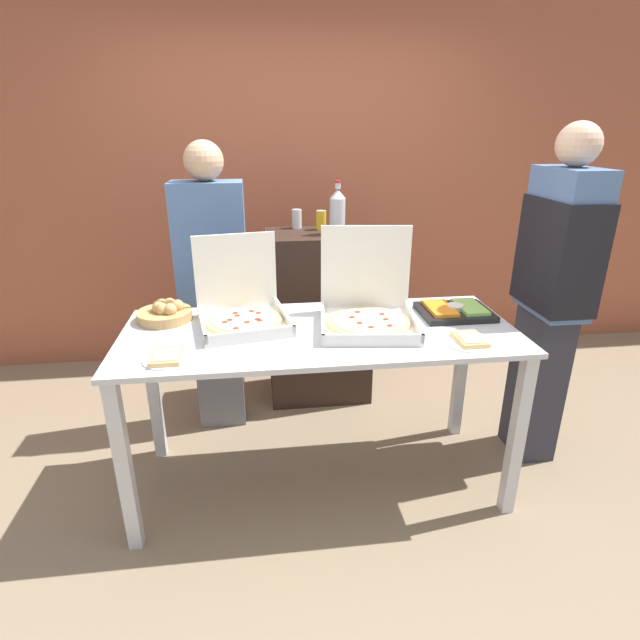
# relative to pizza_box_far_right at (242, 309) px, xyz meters

# --- Properties ---
(ground_plane) EXTENTS (16.00, 16.00, 0.00)m
(ground_plane) POSITION_rel_pizza_box_far_right_xyz_m (0.37, -0.14, -0.95)
(ground_plane) COLOR #847056
(brick_wall_behind) EXTENTS (10.00, 0.06, 2.80)m
(brick_wall_behind) POSITION_rel_pizza_box_far_right_xyz_m (0.37, 1.56, 0.45)
(brick_wall_behind) COLOR #9E5138
(brick_wall_behind) RESTS_ON ground_plane
(buffet_table) EXTENTS (1.88, 0.78, 0.88)m
(buffet_table) POSITION_rel_pizza_box_far_right_xyz_m (0.37, -0.14, -0.20)
(buffet_table) COLOR silver
(buffet_table) RESTS_ON ground_plane
(pizza_box_far_right) EXTENTS (0.48, 0.49, 0.41)m
(pizza_box_far_right) POSITION_rel_pizza_box_far_right_xyz_m (0.00, 0.00, 0.00)
(pizza_box_far_right) COLOR silver
(pizza_box_far_right) RESTS_ON buffet_table
(pizza_box_far_left) EXTENTS (0.51, 0.52, 0.45)m
(pizza_box_far_left) POSITION_rel_pizza_box_far_right_xyz_m (0.61, -0.09, 0.01)
(pizza_box_far_left) COLOR silver
(pizza_box_far_left) RESTS_ON buffet_table
(paper_plate_front_right) EXTENTS (0.23, 0.23, 0.03)m
(paper_plate_front_right) POSITION_rel_pizza_box_far_right_xyz_m (1.02, -0.37, -0.06)
(paper_plate_front_right) COLOR white
(paper_plate_front_right) RESTS_ON buffet_table
(paper_plate_front_center) EXTENTS (0.20, 0.20, 0.03)m
(paper_plate_front_center) POSITION_rel_pizza_box_far_right_xyz_m (-0.31, -0.38, -0.06)
(paper_plate_front_center) COLOR white
(paper_plate_front_center) RESTS_ON buffet_table
(veggie_tray) EXTENTS (0.35, 0.29, 0.05)m
(veggie_tray) POSITION_rel_pizza_box_far_right_xyz_m (1.08, -0.02, -0.05)
(veggie_tray) COLOR black
(veggie_tray) RESTS_ON buffet_table
(bread_basket) EXTENTS (0.27, 0.27, 0.10)m
(bread_basket) POSITION_rel_pizza_box_far_right_xyz_m (-0.38, 0.09, -0.03)
(bread_basket) COLOR tan
(bread_basket) RESTS_ON buffet_table
(sideboard_podium) EXTENTS (0.67, 0.46, 1.15)m
(sideboard_podium) POSITION_rel_pizza_box_far_right_xyz_m (0.48, 0.82, -0.38)
(sideboard_podium) COLOR black
(sideboard_podium) RESTS_ON ground_plane
(soda_bottle) EXTENTS (0.10, 0.10, 0.33)m
(soda_bottle) POSITION_rel_pizza_box_far_right_xyz_m (0.59, 0.76, 0.34)
(soda_bottle) COLOR #B7BCC1
(soda_bottle) RESTS_ON sideboard_podium
(soda_can_silver) EXTENTS (0.07, 0.07, 0.12)m
(soda_can_silver) POSITION_rel_pizza_box_far_right_xyz_m (0.36, 0.99, 0.26)
(soda_can_silver) COLOR silver
(soda_can_silver) RESTS_ON sideboard_podium
(soda_can_colored) EXTENTS (0.07, 0.07, 0.12)m
(soda_can_colored) POSITION_rel_pizza_box_far_right_xyz_m (0.51, 0.92, 0.26)
(soda_can_colored) COLOR gold
(soda_can_colored) RESTS_ON sideboard_podium
(person_guest_cap) EXTENTS (0.40, 0.22, 1.72)m
(person_guest_cap) POSITION_rel_pizza_box_far_right_xyz_m (-0.18, 0.54, -0.05)
(person_guest_cap) COLOR slate
(person_guest_cap) RESTS_ON ground_plane
(person_server_vest) EXTENTS (0.24, 0.42, 1.81)m
(person_server_vest) POSITION_rel_pizza_box_far_right_xyz_m (1.61, -0.01, 0.07)
(person_server_vest) COLOR #2D2D38
(person_server_vest) RESTS_ON ground_plane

